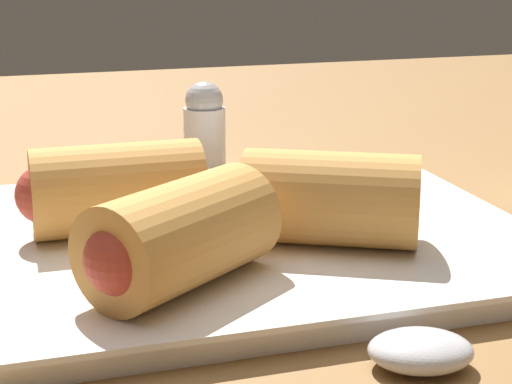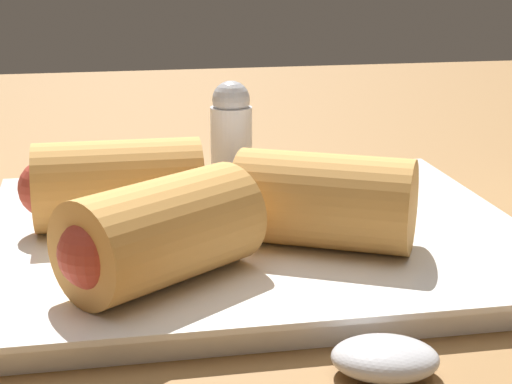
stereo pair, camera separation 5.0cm
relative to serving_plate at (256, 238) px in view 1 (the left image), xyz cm
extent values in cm
cube|color=olive|center=(2.88, 2.18, -1.76)|extent=(180.00, 140.00, 2.00)
cube|color=white|center=(0.00, 0.00, -0.16)|extent=(28.71, 24.87, 1.20)
cube|color=white|center=(0.00, 0.00, 0.59)|extent=(29.85, 25.87, 0.30)
cylinder|color=#D19347|center=(3.22, -3.91, 3.22)|extent=(10.39, 8.58, 4.96)
sphere|color=#B23D2D|center=(-0.18, -2.17, 3.22)|extent=(3.22, 3.22, 3.22)
cylinder|color=#D19347|center=(-7.53, 1.21, 3.22)|extent=(9.17, 5.02, 4.96)
sphere|color=#B23D2D|center=(-11.36, 1.24, 3.22)|extent=(3.22, 3.22, 3.22)
cylinder|color=#D19347|center=(-5.87, -7.29, 3.22)|extent=(10.30, 9.39, 4.96)
sphere|color=#B23D2D|center=(-8.96, -9.54, 3.22)|extent=(3.22, 3.22, 3.22)
ellipsoid|color=silver|center=(2.37, -15.27, 0.00)|extent=(5.09, 4.35, 1.52)
cylinder|color=silver|center=(1.67, 18.78, 1.61)|extent=(3.23, 3.23, 4.75)
sphere|color=#B7B7BC|center=(1.67, 18.78, 4.55)|extent=(2.91, 2.91, 2.91)
camera|label=1|loc=(-13.50, -43.71, 16.18)|focal=60.00mm
camera|label=2|loc=(-8.65, -44.92, 16.18)|focal=60.00mm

